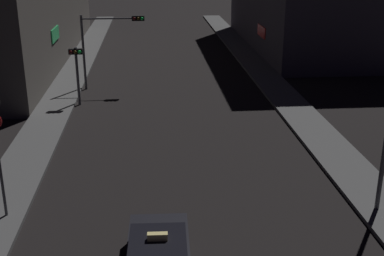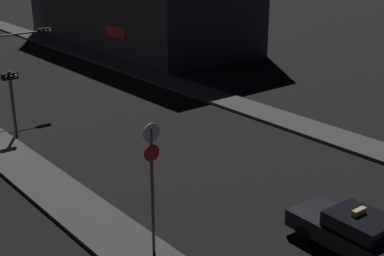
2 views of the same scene
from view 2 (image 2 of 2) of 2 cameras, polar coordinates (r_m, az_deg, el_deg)
sidewalk_right at (r=39.28m, az=-3.22°, el=5.08°), size 2.16×66.92×0.16m
taxi at (r=18.98m, az=16.47°, el=-10.31°), size 1.94×4.51×1.62m
traffic_light_overhead at (r=32.37m, az=-18.00°, el=7.27°), size 4.07×0.42×4.84m
traffic_light_left_kerb at (r=28.89m, az=-18.12°, el=3.72°), size 0.80×0.42×3.46m
sign_pole_left at (r=17.12m, az=-4.13°, el=-5.04°), size 0.60×0.10×4.41m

